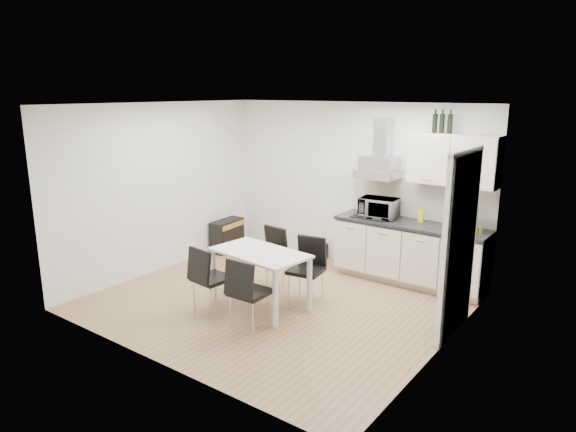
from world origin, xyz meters
name	(u,v)px	position (x,y,z in m)	size (l,w,h in m)	color
ground	(276,301)	(0.00, 0.00, 0.00)	(4.50, 4.50, 0.00)	#A98055
wall_back	(352,185)	(0.00, 2.00, 1.30)	(4.50, 0.10, 2.60)	white
wall_front	(152,244)	(0.00, -2.00, 1.30)	(4.50, 0.10, 2.60)	white
wall_left	(161,188)	(-2.25, 0.00, 1.30)	(0.10, 4.00, 2.60)	white
wall_right	(447,236)	(2.25, 0.00, 1.30)	(0.10, 4.00, 2.60)	white
ceiling	(275,104)	(0.00, 0.00, 2.60)	(4.50, 4.50, 0.00)	white
doorway	(459,246)	(2.21, 0.55, 1.05)	(0.08, 1.04, 2.10)	white
kitchenette	(415,228)	(1.19, 1.73, 0.83)	(2.22, 0.64, 2.52)	beige
dining_table	(260,259)	(-0.08, -0.24, 0.66)	(1.33, 0.86, 0.75)	white
chair_far_left	(267,259)	(-0.40, 0.29, 0.44)	(0.44, 0.50, 0.88)	black
chair_far_right	(306,271)	(0.34, 0.20, 0.44)	(0.44, 0.50, 0.88)	black
chair_near_left	(212,279)	(-0.45, -0.74, 0.44)	(0.44, 0.50, 0.88)	black
chair_near_right	(250,293)	(0.23, -0.80, 0.44)	(0.44, 0.50, 0.88)	black
guitar_amp	(227,235)	(-2.09, 1.29, 0.28)	(0.34, 0.68, 0.55)	black
floor_speaker	(322,251)	(-0.49, 1.90, 0.13)	(0.15, 0.14, 0.26)	black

